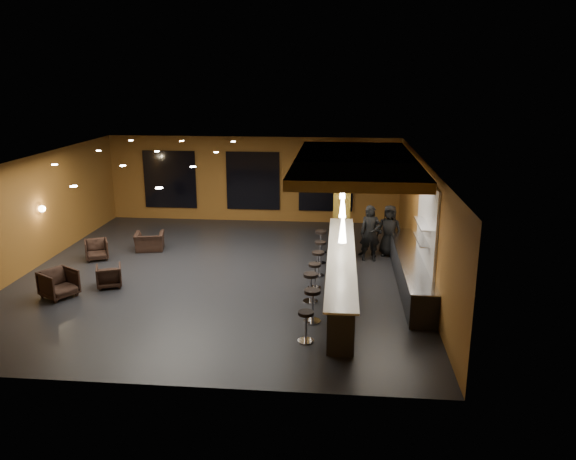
# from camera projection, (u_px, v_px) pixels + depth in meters

# --- Properties ---
(floor) EXTENTS (12.00, 13.00, 0.10)m
(floor) POSITION_uv_depth(u_px,v_px,m) (222.00, 275.00, 17.35)
(floor) COLOR black
(floor) RESTS_ON ground
(ceiling) EXTENTS (12.00, 13.00, 0.10)m
(ceiling) POSITION_uv_depth(u_px,v_px,m) (218.00, 159.00, 16.39)
(ceiling) COLOR black
(wall_back) EXTENTS (12.00, 0.10, 3.50)m
(wall_back) POSITION_uv_depth(u_px,v_px,m) (253.00, 179.00, 23.15)
(wall_back) COLOR brown
(wall_back) RESTS_ON floor
(wall_front) EXTENTS (12.00, 0.10, 3.50)m
(wall_front) POSITION_uv_depth(u_px,v_px,m) (148.00, 304.00, 10.59)
(wall_front) COLOR brown
(wall_front) RESTS_ON floor
(wall_left) EXTENTS (0.10, 13.00, 3.50)m
(wall_left) POSITION_uv_depth(u_px,v_px,m) (29.00, 214.00, 17.41)
(wall_left) COLOR brown
(wall_left) RESTS_ON floor
(wall_right) EXTENTS (0.10, 13.00, 3.50)m
(wall_right) POSITION_uv_depth(u_px,v_px,m) (425.00, 223.00, 16.33)
(wall_right) COLOR brown
(wall_right) RESTS_ON floor
(wood_soffit) EXTENTS (3.60, 8.00, 0.28)m
(wood_soffit) POSITION_uv_depth(u_px,v_px,m) (355.00, 162.00, 17.04)
(wood_soffit) COLOR olive
(wood_soffit) RESTS_ON ceiling
(window_left) EXTENTS (2.20, 0.06, 2.40)m
(window_left) POSITION_uv_depth(u_px,v_px,m) (170.00, 179.00, 23.37)
(window_left) COLOR black
(window_left) RESTS_ON wall_back
(window_center) EXTENTS (2.20, 0.06, 2.40)m
(window_center) POSITION_uv_depth(u_px,v_px,m) (253.00, 181.00, 23.06)
(window_center) COLOR black
(window_center) RESTS_ON wall_back
(window_right) EXTENTS (2.20, 0.06, 2.40)m
(window_right) POSITION_uv_depth(u_px,v_px,m) (326.00, 182.00, 22.79)
(window_right) COLOR black
(window_right) RESTS_ON wall_back
(tile_backsplash) EXTENTS (0.06, 3.20, 2.40)m
(tile_backsplash) POSITION_uv_depth(u_px,v_px,m) (427.00, 224.00, 15.31)
(tile_backsplash) COLOR white
(tile_backsplash) RESTS_ON wall_right
(bar_counter) EXTENTS (0.60, 8.00, 1.00)m
(bar_counter) POSITION_uv_depth(u_px,v_px,m) (341.00, 273.00, 15.92)
(bar_counter) COLOR black
(bar_counter) RESTS_ON floor
(bar_top) EXTENTS (0.78, 8.10, 0.05)m
(bar_top) POSITION_uv_depth(u_px,v_px,m) (341.00, 255.00, 15.78)
(bar_top) COLOR white
(bar_top) RESTS_ON bar_counter
(prep_counter) EXTENTS (0.70, 6.00, 0.86)m
(prep_counter) POSITION_uv_depth(u_px,v_px,m) (410.00, 271.00, 16.24)
(prep_counter) COLOR black
(prep_counter) RESTS_ON floor
(prep_top) EXTENTS (0.72, 6.00, 0.03)m
(prep_top) POSITION_uv_depth(u_px,v_px,m) (411.00, 256.00, 16.12)
(prep_top) COLOR silver
(prep_top) RESTS_ON prep_counter
(wall_shelf_lower) EXTENTS (0.30, 1.50, 0.03)m
(wall_shelf_lower) POSITION_uv_depth(u_px,v_px,m) (422.00, 240.00, 15.24)
(wall_shelf_lower) COLOR silver
(wall_shelf_lower) RESTS_ON wall_right
(wall_shelf_upper) EXTENTS (0.30, 1.50, 0.03)m
(wall_shelf_upper) POSITION_uv_depth(u_px,v_px,m) (423.00, 224.00, 15.12)
(wall_shelf_upper) COLOR silver
(wall_shelf_upper) RESTS_ON wall_right
(column) EXTENTS (0.60, 0.60, 3.50)m
(column) POSITION_uv_depth(u_px,v_px,m) (342.00, 196.00, 20.00)
(column) COLOR olive
(column) RESTS_ON floor
(wall_sconce) EXTENTS (0.22, 0.22, 0.22)m
(wall_sconce) POSITION_uv_depth(u_px,v_px,m) (42.00, 209.00, 17.86)
(wall_sconce) COLOR #FFE5B2
(wall_sconce) RESTS_ON wall_left
(pendant_0) EXTENTS (0.20, 0.20, 0.70)m
(pendant_0) POSITION_uv_depth(u_px,v_px,m) (343.00, 229.00, 13.51)
(pendant_0) COLOR white
(pendant_0) RESTS_ON wood_soffit
(pendant_1) EXTENTS (0.20, 0.20, 0.70)m
(pendant_1) POSITION_uv_depth(u_px,v_px,m) (343.00, 205.00, 15.91)
(pendant_1) COLOR white
(pendant_1) RESTS_ON wood_soffit
(pendant_2) EXTENTS (0.20, 0.20, 0.70)m
(pendant_2) POSITION_uv_depth(u_px,v_px,m) (343.00, 188.00, 18.30)
(pendant_2) COLOR white
(pendant_2) RESTS_ON wood_soffit
(staff_a) EXTENTS (0.71, 0.50, 1.85)m
(staff_a) POSITION_uv_depth(u_px,v_px,m) (370.00, 233.00, 18.30)
(staff_a) COLOR black
(staff_a) RESTS_ON floor
(staff_b) EXTENTS (0.92, 0.79, 1.63)m
(staff_b) POSITION_uv_depth(u_px,v_px,m) (371.00, 233.00, 18.71)
(staff_b) COLOR black
(staff_b) RESTS_ON floor
(staff_c) EXTENTS (0.95, 0.72, 1.74)m
(staff_c) POSITION_uv_depth(u_px,v_px,m) (389.00, 231.00, 18.81)
(staff_c) COLOR black
(staff_c) RESTS_ON floor
(armchair_a) EXTENTS (1.16, 1.15, 0.77)m
(armchair_a) POSITION_uv_depth(u_px,v_px,m) (59.00, 284.00, 15.41)
(armchair_a) COLOR black
(armchair_a) RESTS_ON floor
(armchair_b) EXTENTS (0.90, 0.91, 0.64)m
(armchair_b) POSITION_uv_depth(u_px,v_px,m) (109.00, 276.00, 16.18)
(armchair_b) COLOR black
(armchair_b) RESTS_ON floor
(armchair_c) EXTENTS (0.97, 0.98, 0.67)m
(armchair_c) POSITION_uv_depth(u_px,v_px,m) (97.00, 250.00, 18.55)
(armchair_c) COLOR black
(armchair_c) RESTS_ON floor
(armchair_d) EXTENTS (1.13, 1.04, 0.63)m
(armchair_d) POSITION_uv_depth(u_px,v_px,m) (150.00, 242.00, 19.51)
(armchair_d) COLOR black
(armchair_d) RESTS_ON floor
(bar_stool_0) EXTENTS (0.38, 0.38, 0.75)m
(bar_stool_0) POSITION_uv_depth(u_px,v_px,m) (306.00, 322.00, 12.79)
(bar_stool_0) COLOR silver
(bar_stool_0) RESTS_ON floor
(bar_stool_1) EXTENTS (0.43, 0.43, 0.85)m
(bar_stool_1) POSITION_uv_depth(u_px,v_px,m) (312.00, 301.00, 13.81)
(bar_stool_1) COLOR silver
(bar_stool_1) RESTS_ON floor
(bar_stool_2) EXTENTS (0.41, 0.41, 0.81)m
(bar_stool_2) POSITION_uv_depth(u_px,v_px,m) (311.00, 284.00, 15.03)
(bar_stool_2) COLOR silver
(bar_stool_2) RESTS_ON floor
(bar_stool_3) EXTENTS (0.37, 0.37, 0.74)m
(bar_stool_3) POSITION_uv_depth(u_px,v_px,m) (315.00, 272.00, 16.02)
(bar_stool_3) COLOR silver
(bar_stool_3) RESTS_ON floor
(bar_stool_4) EXTENTS (0.39, 0.39, 0.77)m
(bar_stool_4) POSITION_uv_depth(u_px,v_px,m) (318.00, 261.00, 16.97)
(bar_stool_4) COLOR silver
(bar_stool_4) RESTS_ON floor
(bar_stool_5) EXTENTS (0.38, 0.38, 0.74)m
(bar_stool_5) POSITION_uv_depth(u_px,v_px,m) (320.00, 249.00, 18.11)
(bar_stool_5) COLOR silver
(bar_stool_5) RESTS_ON floor
(bar_stool_6) EXTENTS (0.40, 0.40, 0.79)m
(bar_stool_6) POSITION_uv_depth(u_px,v_px,m) (321.00, 239.00, 19.16)
(bar_stool_6) COLOR silver
(bar_stool_6) RESTS_ON floor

